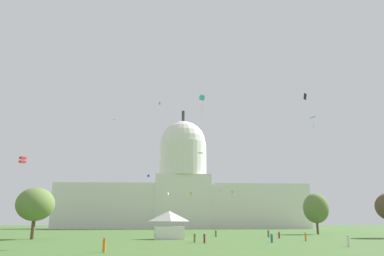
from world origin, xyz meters
The scene contains 26 objects.
capitol_building centered at (1.68, 175.54, 20.13)m, with size 136.52×26.59×66.82m.
event_tent centered at (-5.32, 47.33, 2.92)m, with size 6.78×5.06×5.77m.
tree_west_near centered at (-33.55, 47.90, 7.09)m, with size 10.42×10.39×10.59m.
tree_east_mid centered at (37.82, 76.05, 7.41)m, with size 8.75×8.30×11.75m.
person_orange_near_tree_west centered at (-12.82, 12.66, 0.79)m, with size 0.54×0.54×1.73m.
person_white_back_left centered at (20.75, 21.06, 0.68)m, with size 0.59×0.59×1.51m.
person_olive_mid_right centered at (-0.77, 33.97, 0.78)m, with size 0.53×0.53×1.69m.
person_teal_front_left centered at (12.57, 32.58, 0.74)m, with size 0.60×0.60×1.65m.
person_olive_mid_left centered at (17.93, 55.48, 0.79)m, with size 0.61×0.61×1.76m.
person_maroon_lawn_far_left centered at (18.70, 49.37, 0.69)m, with size 0.41×0.41×1.51m.
person_orange_edge_east centered at (20.12, 36.89, 0.78)m, with size 0.46×0.46×1.65m.
person_olive_back_center centered at (6.06, 59.70, 0.75)m, with size 0.64×0.64×1.67m.
person_maroon_front_right centered at (0.73, 31.45, 0.81)m, with size 0.41×0.41×1.73m.
kite_gold_low centered at (17.88, 138.10, 17.15)m, with size 1.45×1.47×0.25m.
kite_pink_mid centered at (-9.63, 138.49, 31.11)m, with size 1.41×1.16×2.81m.
kite_orange_high centered at (-9.50, 96.07, 45.55)m, with size 0.67×0.93×1.14m.
kite_green_mid centered at (3.27, 67.86, 22.02)m, with size 1.78×0.98×0.26m.
kite_turquoise_mid centered at (27.23, 45.35, 25.97)m, with size 1.39×1.85×2.52m.
kite_black_mid centered at (20.17, 31.82, 26.60)m, with size 0.81×0.54×1.25m.
kite_yellow_high centered at (-32.85, 139.14, 50.61)m, with size 1.54×1.47×3.38m.
kite_blue_mid centered at (-16.13, 150.68, 25.62)m, with size 1.17×1.17×1.07m.
kite_red_low centered at (-31.66, 33.79, 14.27)m, with size 1.32×1.32×1.13m.
kite_violet_low centered at (22.62, 134.41, 16.22)m, with size 0.55×0.75×3.31m.
kite_cyan_mid centered at (0.15, 27.49, 24.43)m, with size 0.96×0.92×3.47m.
kite_white_low centered at (-6.07, 124.70, 14.61)m, with size 0.57×1.11×4.18m.
kite_lime_low centered at (4.68, 145.41, 16.91)m, with size 1.26×1.22×2.93m.
Camera 1 is at (-5.09, -33.76, 3.45)m, focal length 34.80 mm.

